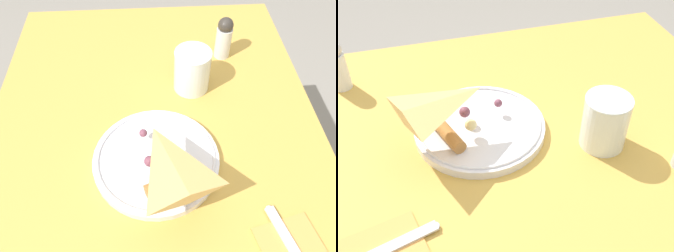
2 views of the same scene
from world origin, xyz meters
TOP-DOWN VIEW (x-y plane):
  - ground_plane at (0.00, 0.00)m, footprint 6.00×6.00m
  - dining_table at (0.00, 0.00)m, footprint 0.93×0.71m
  - plate_pizza at (-0.08, -0.00)m, footprint 0.24×0.24m
  - milk_glass at (0.12, -0.09)m, footprint 0.08×0.08m
  - pepper_shaker at (0.23, -0.18)m, footprint 0.04×0.04m

SIDE VIEW (x-z plane):
  - ground_plane at x=0.00m, z-range 0.00..0.00m
  - dining_table at x=0.00m, z-range 0.23..0.95m
  - plate_pizza at x=-0.08m, z-range 0.70..0.76m
  - milk_glass at x=0.12m, z-range 0.71..0.81m
  - pepper_shaker at x=0.23m, z-range 0.72..0.82m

